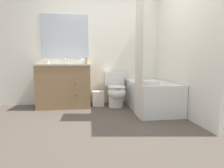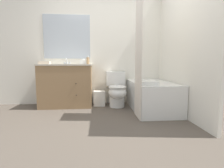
{
  "view_description": "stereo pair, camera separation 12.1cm",
  "coord_description": "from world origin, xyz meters",
  "px_view_note": "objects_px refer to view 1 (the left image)",
  "views": [
    {
      "loc": [
        -0.25,
        -2.37,
        0.89
      ],
      "look_at": [
        0.14,
        0.69,
        0.53
      ],
      "focal_mm": 28.0,
      "sensor_mm": 36.0,
      "label": 1
    },
    {
      "loc": [
        -0.13,
        -2.38,
        0.89
      ],
      "look_at": [
        0.14,
        0.69,
        0.53
      ],
      "focal_mm": 28.0,
      "sensor_mm": 36.0,
      "label": 2
    }
  ],
  "objects_px": {
    "bathtub": "(151,95)",
    "tissue_box": "(82,62)",
    "wastebasket": "(98,98)",
    "sink_faucet": "(65,62)",
    "soap_dispenser": "(87,60)",
    "hand_towel_folded": "(43,63)",
    "bath_towel_folded": "(149,83)",
    "vanity_cabinet": "(65,85)",
    "toilet": "(116,91)"
  },
  "relations": [
    {
      "from": "wastebasket",
      "to": "soap_dispenser",
      "type": "distance_m",
      "value": 0.83
    },
    {
      "from": "tissue_box",
      "to": "soap_dispenser",
      "type": "distance_m",
      "value": 0.15
    },
    {
      "from": "wastebasket",
      "to": "soap_dispenser",
      "type": "height_order",
      "value": "soap_dispenser"
    },
    {
      "from": "wastebasket",
      "to": "hand_towel_folded",
      "type": "xyz_separation_m",
      "value": [
        -1.06,
        -0.13,
        0.75
      ]
    },
    {
      "from": "sink_faucet",
      "to": "hand_towel_folded",
      "type": "bearing_deg",
      "value": -141.33
    },
    {
      "from": "soap_dispenser",
      "to": "hand_towel_folded",
      "type": "height_order",
      "value": "soap_dispenser"
    },
    {
      "from": "vanity_cabinet",
      "to": "bathtub",
      "type": "xyz_separation_m",
      "value": [
        1.68,
        -0.41,
        -0.18
      ]
    },
    {
      "from": "sink_faucet",
      "to": "hand_towel_folded",
      "type": "relative_size",
      "value": 0.66
    },
    {
      "from": "hand_towel_folded",
      "to": "toilet",
      "type": "bearing_deg",
      "value": 0.71
    },
    {
      "from": "bathtub",
      "to": "bath_towel_folded",
      "type": "relative_size",
      "value": 4.91
    },
    {
      "from": "sink_faucet",
      "to": "wastebasket",
      "type": "relative_size",
      "value": 0.46
    },
    {
      "from": "tissue_box",
      "to": "sink_faucet",
      "type": "bearing_deg",
      "value": 174.1
    },
    {
      "from": "vanity_cabinet",
      "to": "soap_dispenser",
      "type": "xyz_separation_m",
      "value": [
        0.45,
        0.04,
        0.51
      ]
    },
    {
      "from": "bathtub",
      "to": "wastebasket",
      "type": "bearing_deg",
      "value": 157.32
    },
    {
      "from": "sink_faucet",
      "to": "bath_towel_folded",
      "type": "bearing_deg",
      "value": -34.68
    },
    {
      "from": "bath_towel_folded",
      "to": "hand_towel_folded",
      "type": "bearing_deg",
      "value": 158.87
    },
    {
      "from": "bathtub",
      "to": "wastebasket",
      "type": "distance_m",
      "value": 1.09
    },
    {
      "from": "hand_towel_folded",
      "to": "sink_faucet",
      "type": "bearing_deg",
      "value": 38.67
    },
    {
      "from": "vanity_cabinet",
      "to": "tissue_box",
      "type": "height_order",
      "value": "tissue_box"
    },
    {
      "from": "bath_towel_folded",
      "to": "wastebasket",
      "type": "bearing_deg",
      "value": 133.46
    },
    {
      "from": "toilet",
      "to": "hand_towel_folded",
      "type": "bearing_deg",
      "value": -179.29
    },
    {
      "from": "vanity_cabinet",
      "to": "soap_dispenser",
      "type": "bearing_deg",
      "value": 5.43
    },
    {
      "from": "sink_faucet",
      "to": "tissue_box",
      "type": "distance_m",
      "value": 0.35
    },
    {
      "from": "wastebasket",
      "to": "hand_towel_folded",
      "type": "height_order",
      "value": "hand_towel_folded"
    },
    {
      "from": "soap_dispenser",
      "to": "toilet",
      "type": "bearing_deg",
      "value": -13.96
    },
    {
      "from": "vanity_cabinet",
      "to": "hand_towel_folded",
      "type": "distance_m",
      "value": 0.61
    },
    {
      "from": "sink_faucet",
      "to": "soap_dispenser",
      "type": "distance_m",
      "value": 0.48
    },
    {
      "from": "bathtub",
      "to": "tissue_box",
      "type": "height_order",
      "value": "tissue_box"
    },
    {
      "from": "vanity_cabinet",
      "to": "hand_towel_folded",
      "type": "height_order",
      "value": "hand_towel_folded"
    },
    {
      "from": "wastebasket",
      "to": "hand_towel_folded",
      "type": "distance_m",
      "value": 1.31
    },
    {
      "from": "bathtub",
      "to": "hand_towel_folded",
      "type": "bearing_deg",
      "value": 171.99
    },
    {
      "from": "tissue_box",
      "to": "bath_towel_folded",
      "type": "xyz_separation_m",
      "value": [
        1.14,
        -0.99,
        -0.36
      ]
    },
    {
      "from": "toilet",
      "to": "wastebasket",
      "type": "bearing_deg",
      "value": 163.04
    },
    {
      "from": "soap_dispenser",
      "to": "hand_towel_folded",
      "type": "bearing_deg",
      "value": -168.83
    },
    {
      "from": "tissue_box",
      "to": "hand_towel_folded",
      "type": "relative_size",
      "value": 0.68
    },
    {
      "from": "vanity_cabinet",
      "to": "wastebasket",
      "type": "relative_size",
      "value": 3.4
    },
    {
      "from": "sink_faucet",
      "to": "wastebasket",
      "type": "distance_m",
      "value": 1.03
    },
    {
      "from": "sink_faucet",
      "to": "tissue_box",
      "type": "bearing_deg",
      "value": -5.9
    },
    {
      "from": "tissue_box",
      "to": "bathtub",
      "type": "bearing_deg",
      "value": -22.81
    },
    {
      "from": "sink_faucet",
      "to": "soap_dispenser",
      "type": "xyz_separation_m",
      "value": [
        0.45,
        -0.14,
        0.04
      ]
    },
    {
      "from": "sink_faucet",
      "to": "tissue_box",
      "type": "xyz_separation_m",
      "value": [
        0.35,
        -0.04,
        0.01
      ]
    },
    {
      "from": "wastebasket",
      "to": "sink_faucet",
      "type": "bearing_deg",
      "value": 165.39
    },
    {
      "from": "sink_faucet",
      "to": "soap_dispenser",
      "type": "bearing_deg",
      "value": -17.34
    },
    {
      "from": "bathtub",
      "to": "hand_towel_folded",
      "type": "distance_m",
      "value": 2.18
    },
    {
      "from": "vanity_cabinet",
      "to": "sink_faucet",
      "type": "bearing_deg",
      "value": 90.0
    },
    {
      "from": "hand_towel_folded",
      "to": "tissue_box",
      "type": "bearing_deg",
      "value": 20.21
    },
    {
      "from": "soap_dispenser",
      "to": "tissue_box",
      "type": "bearing_deg",
      "value": 134.09
    },
    {
      "from": "vanity_cabinet",
      "to": "tissue_box",
      "type": "bearing_deg",
      "value": 22.88
    },
    {
      "from": "toilet",
      "to": "hand_towel_folded",
      "type": "relative_size",
      "value": 3.35
    },
    {
      "from": "tissue_box",
      "to": "bath_towel_folded",
      "type": "height_order",
      "value": "tissue_box"
    }
  ]
}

